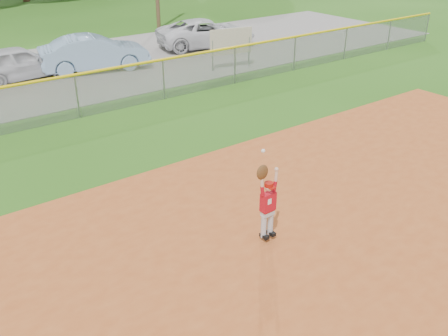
# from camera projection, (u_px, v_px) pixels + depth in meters

# --- Properties ---
(ground) EXTENTS (120.00, 120.00, 0.00)m
(ground) POSITION_uv_depth(u_px,v_px,m) (277.00, 264.00, 9.80)
(ground) COLOR #2A5D15
(ground) RESTS_ON ground
(parking_strip) EXTENTS (44.00, 10.00, 0.03)m
(parking_strip) POSITION_uv_depth(u_px,v_px,m) (25.00, 77.00, 21.28)
(parking_strip) COLOR gray
(parking_strip) RESTS_ON ground
(car_white_a) EXTENTS (4.32, 2.08, 1.42)m
(car_white_a) POSITION_uv_depth(u_px,v_px,m) (18.00, 63.00, 20.63)
(car_white_a) COLOR silver
(car_white_a) RESTS_ON parking_strip
(car_blue) EXTENTS (4.92, 2.60, 1.54)m
(car_blue) POSITION_uv_depth(u_px,v_px,m) (95.00, 53.00, 21.89)
(car_blue) COLOR #84A4C4
(car_blue) RESTS_ON parking_strip
(car_white_b) EXTENTS (5.54, 3.49, 1.43)m
(car_white_b) POSITION_uv_depth(u_px,v_px,m) (206.00, 33.00, 26.00)
(car_white_b) COLOR silver
(car_white_b) RESTS_ON parking_strip
(sponsor_sign) EXTENTS (2.01, 0.45, 1.81)m
(sponsor_sign) POSITION_uv_depth(u_px,v_px,m) (231.00, 42.00, 21.99)
(sponsor_sign) COLOR gray
(sponsor_sign) RESTS_ON ground
(outfield_fence) EXTENTS (40.06, 0.10, 1.55)m
(outfield_fence) POSITION_uv_depth(u_px,v_px,m) (77.00, 93.00, 16.59)
(outfield_fence) COLOR gray
(outfield_fence) RESTS_ON ground
(ballplayer) EXTENTS (0.56, 0.24, 2.04)m
(ballplayer) POSITION_uv_depth(u_px,v_px,m) (267.00, 201.00, 10.07)
(ballplayer) COLOR silver
(ballplayer) RESTS_ON ground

